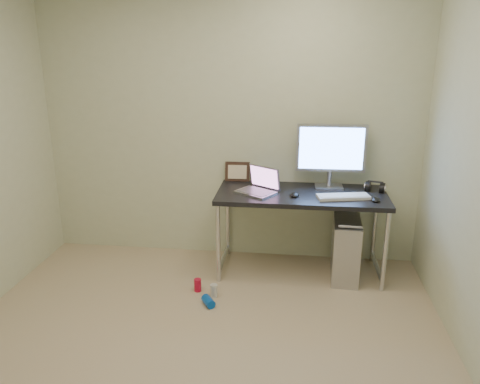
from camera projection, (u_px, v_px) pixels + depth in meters
name	position (u px, v px, depth m)	size (l,w,h in m)	color
floor	(193.00, 366.00, 3.02)	(3.50, 3.50, 0.00)	tan
wall_back	(229.00, 128.00, 4.30)	(3.50, 0.02, 2.50)	beige
desk	(301.00, 202.00, 4.09)	(1.47, 0.64, 0.75)	black
tower_computer	(345.00, 248.00, 4.12)	(0.25, 0.53, 0.57)	#B0AFB4
cable_a	(338.00, 221.00, 4.39)	(0.01, 0.01, 0.70)	black
cable_b	(348.00, 224.00, 4.37)	(0.01, 0.01, 0.72)	black
can_red	(198.00, 285.00, 3.93)	(0.06, 0.06, 0.11)	#BB1031
can_white	(214.00, 291.00, 3.84)	(0.06, 0.06, 0.11)	silver
can_blue	(208.00, 301.00, 3.72)	(0.07, 0.07, 0.13)	blue
laptop	(259.00, 186.00, 4.07)	(0.41, 0.39, 0.22)	#A8A7AF
monitor	(331.00, 151.00, 4.11)	(0.61, 0.18, 0.57)	#A8A7AF
keyboard	(343.00, 197.00, 3.92)	(0.44, 0.14, 0.03)	silver
mouse_right	(376.00, 199.00, 3.85)	(0.07, 0.11, 0.04)	black
mouse_left	(295.00, 194.00, 3.97)	(0.07, 0.11, 0.04)	black
headphones	(375.00, 188.00, 4.11)	(0.19, 0.11, 0.11)	black
picture_frame	(237.00, 172.00, 4.38)	(0.23, 0.03, 0.18)	black
webcam	(260.00, 174.00, 4.36)	(0.04, 0.03, 0.11)	silver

